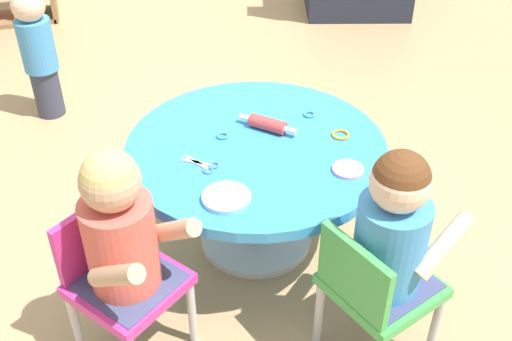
# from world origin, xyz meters

# --- Properties ---
(ground_plane) EXTENTS (10.00, 10.00, 0.00)m
(ground_plane) POSITION_xyz_m (0.00, 0.00, 0.00)
(ground_plane) COLOR tan
(craft_table) EXTENTS (0.94, 0.94, 0.46)m
(craft_table) POSITION_xyz_m (0.00, 0.00, 0.36)
(craft_table) COLOR silver
(craft_table) RESTS_ON ground
(child_chair_left) EXTENTS (0.42, 0.42, 0.54)m
(child_chair_left) POSITION_xyz_m (-0.54, -0.37, 0.31)
(child_chair_left) COLOR #B7B7BC
(child_chair_left) RESTS_ON ground
(seated_child_left) EXTENTS (0.42, 0.44, 0.51)m
(seated_child_left) POSITION_xyz_m (-0.51, -0.40, 0.53)
(seated_child_left) COLOR #3F4772
(seated_child_left) RESTS_ON ground
(child_chair_right) EXTENTS (0.39, 0.39, 0.54)m
(child_chair_right) POSITION_xyz_m (0.20, -0.62, 0.31)
(child_chair_right) COLOR #B7B7BC
(child_chair_right) RESTS_ON ground
(seated_child_right) EXTENTS (0.42, 0.37, 0.51)m
(seated_child_right) POSITION_xyz_m (0.24, -0.61, 0.53)
(seated_child_right) COLOR #3F4772
(seated_child_right) RESTS_ON ground
(toddler_standing) EXTENTS (0.17, 0.17, 0.67)m
(toddler_standing) POSITION_xyz_m (-0.78, 1.22, 0.36)
(toddler_standing) COLOR #33384C
(toddler_standing) RESTS_ON ground
(rolling_pin) EXTENTS (0.18, 0.17, 0.05)m
(rolling_pin) POSITION_xyz_m (0.07, 0.08, 0.49)
(rolling_pin) COLOR #D83F3F
(rolling_pin) RESTS_ON craft_table
(craft_scissors) EXTENTS (0.13, 0.13, 0.01)m
(craft_scissors) POSITION_xyz_m (-0.20, -0.08, 0.46)
(craft_scissors) COLOR silver
(craft_scissors) RESTS_ON craft_table
(playdough_blob_0) EXTENTS (0.16, 0.16, 0.02)m
(playdough_blob_0) POSITION_xyz_m (-0.17, -0.27, 0.47)
(playdough_blob_0) COLOR #8CCCF2
(playdough_blob_0) RESTS_ON craft_table
(playdough_blob_1) EXTENTS (0.11, 0.11, 0.01)m
(playdough_blob_1) POSITION_xyz_m (0.26, -0.23, 0.47)
(playdough_blob_1) COLOR #CC99E5
(playdough_blob_1) RESTS_ON craft_table
(cookie_cutter_0) EXTENTS (0.05, 0.05, 0.01)m
(cookie_cutter_0) POSITION_xyz_m (0.25, 0.14, 0.47)
(cookie_cutter_0) COLOR #3F99D8
(cookie_cutter_0) RESTS_ON craft_table
(cookie_cutter_1) EXTENTS (0.07, 0.07, 0.01)m
(cookie_cutter_1) POSITION_xyz_m (0.31, -0.03, 0.47)
(cookie_cutter_1) COLOR orange
(cookie_cutter_1) RESTS_ON craft_table
(cookie_cutter_2) EXTENTS (0.05, 0.05, 0.01)m
(cookie_cutter_2) POSITION_xyz_m (-0.10, 0.08, 0.47)
(cookie_cutter_2) COLOR #3F99D8
(cookie_cutter_2) RESTS_ON craft_table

